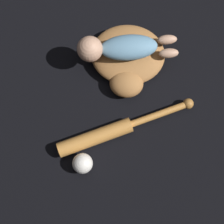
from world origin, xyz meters
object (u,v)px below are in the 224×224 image
(baby_figure, at_px, (118,48))
(baseball_bat, at_px, (109,132))
(baseball_glove, at_px, (128,59))
(baseball, at_px, (82,163))

(baby_figure, relative_size, baseball_bat, 0.70)
(baseball_glove, relative_size, baseball_bat, 0.64)
(baseball_bat, bearing_deg, baseball_glove, -117.80)
(baseball, bearing_deg, baseball_glove, -126.70)
(baseball_glove, distance_m, baby_figure, 0.09)
(baby_figure, distance_m, baseball, 0.45)
(baseball_glove, distance_m, baseball, 0.44)
(baseball, bearing_deg, baby_figure, -121.41)
(baby_figure, xyz_separation_m, baseball_bat, (0.11, 0.29, -0.09))
(baby_figure, height_order, baseball, baby_figure)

